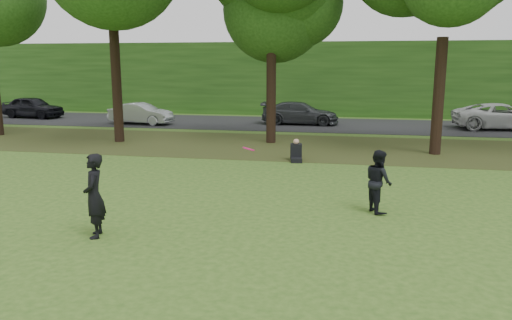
% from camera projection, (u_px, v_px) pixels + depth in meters
% --- Properties ---
extents(ground, '(120.00, 120.00, 0.00)m').
position_uv_depth(ground, '(307.00, 266.00, 9.12)').
color(ground, '#2F531A').
rests_on(ground, ground).
extents(leaf_litter, '(60.00, 7.00, 0.01)m').
position_uv_depth(leaf_litter, '(336.00, 148.00, 21.63)').
color(leaf_litter, '#473819').
rests_on(leaf_litter, ground).
extents(street, '(70.00, 7.00, 0.02)m').
position_uv_depth(street, '(341.00, 125.00, 29.32)').
color(street, black).
rests_on(street, ground).
extents(far_hedge, '(70.00, 3.00, 5.00)m').
position_uv_depth(far_hedge, '(345.00, 79.00, 34.61)').
color(far_hedge, '#1E4513').
rests_on(far_hedge, ground).
extents(player_left, '(0.64, 0.77, 1.80)m').
position_uv_depth(player_left, '(94.00, 196.00, 10.51)').
color(player_left, black).
rests_on(player_left, ground).
extents(player_right, '(0.85, 0.94, 1.57)m').
position_uv_depth(player_right, '(379.00, 181.00, 12.30)').
color(player_right, black).
rests_on(player_right, ground).
extents(parked_cars, '(42.81, 4.14, 1.50)m').
position_uv_depth(parked_cars, '(362.00, 115.00, 28.29)').
color(parked_cars, black).
rests_on(parked_cars, street).
extents(frisbee, '(0.37, 0.38, 0.12)m').
position_uv_depth(frisbee, '(249.00, 149.00, 10.93)').
color(frisbee, '#EB1372').
rests_on(frisbee, ground).
extents(seated_person, '(0.53, 0.79, 0.83)m').
position_uv_depth(seated_person, '(296.00, 153.00, 18.76)').
color(seated_person, black).
rests_on(seated_person, ground).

